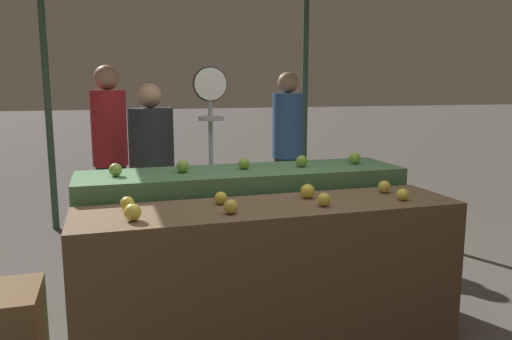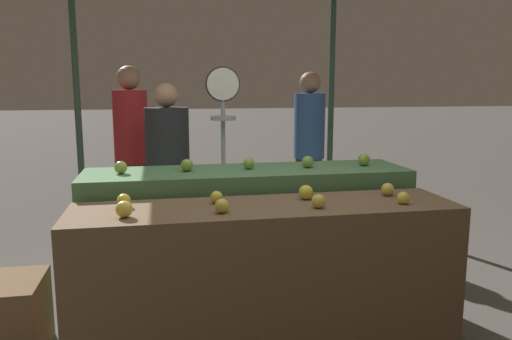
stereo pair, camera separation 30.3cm
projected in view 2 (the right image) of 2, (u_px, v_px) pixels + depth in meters
The scene contains 20 objects.
display_counter_front at pixel (266, 279), 2.85m from camera, with size 2.16×0.55×0.87m, color brown.
display_counter_back at pixel (248, 239), 3.42m from camera, with size 2.16×0.55×0.97m, color #4C7A4C.
apple_front_0 at pixel (124, 209), 2.52m from camera, with size 0.09×0.09×0.09m, color yellow.
apple_front_1 at pixel (222, 206), 2.60m from camera, with size 0.08×0.08×0.08m, color gold.
apple_front_2 at pixel (319, 201), 2.71m from camera, with size 0.08×0.08×0.08m, color gold.
apple_front_3 at pixel (403, 198), 2.80m from camera, with size 0.07×0.07×0.07m, color yellow.
apple_front_4 at pixel (124, 200), 2.73m from camera, with size 0.08×0.08×0.08m, color gold.
apple_front_5 at pixel (217, 197), 2.82m from camera, with size 0.07×0.07×0.07m, color gold.
apple_front_6 at pixel (306, 192), 2.91m from camera, with size 0.09×0.09×0.09m, color gold.
apple_front_7 at pixel (388, 189), 3.01m from camera, with size 0.08×0.08×0.08m, color gold.
apple_back_0 at pixel (121, 167), 3.17m from camera, with size 0.08×0.08×0.08m, color #8EB247.
apple_back_1 at pixel (187, 165), 3.26m from camera, with size 0.08×0.08×0.08m, color #7AA338.
apple_back_2 at pixel (249, 164), 3.34m from camera, with size 0.08×0.08×0.08m, color #7AA338.
apple_back_3 at pixel (308, 162), 3.40m from camera, with size 0.08×0.08×0.08m, color #7AA338.
apple_back_4 at pixel (364, 160), 3.48m from camera, with size 0.08×0.08×0.08m, color #7AA338.
produce_scale at pixel (223, 126), 3.95m from camera, with size 0.27×0.20×1.67m.
person_vendor_at_scale at pixel (168, 162), 4.24m from camera, with size 0.46×0.46×1.55m.
person_customer_left at pixel (131, 142), 4.72m from camera, with size 0.42×0.42×1.71m.
person_customer_right at pixel (309, 139), 5.20m from camera, with size 0.40×0.40×1.66m.
wooden_crate_side at pixel (2, 320), 2.79m from camera, with size 0.46×0.46×0.46m, color brown.
Camera 2 is at (-0.57, -2.64, 1.53)m, focal length 35.00 mm.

